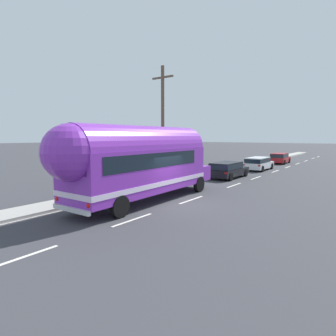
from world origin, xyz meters
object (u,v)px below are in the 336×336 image
(car_third, at_px, (280,158))
(painted_bus, at_px, (139,160))
(utility_pole, at_px, (163,124))
(car_lead, at_px, (227,169))
(car_second, at_px, (258,163))

(car_third, bearing_deg, painted_bus, -89.86)
(car_third, bearing_deg, utility_pole, -95.85)
(car_lead, xyz_separation_m, car_second, (0.21, 7.21, 0.01))
(utility_pole, xyz_separation_m, painted_bus, (2.35, -5.18, -2.12))
(painted_bus, relative_size, car_third, 2.71)
(car_second, distance_m, car_third, 8.99)
(painted_bus, distance_m, car_lead, 11.40)
(car_lead, height_order, car_second, same)
(utility_pole, height_order, painted_bus, utility_pole)
(car_lead, bearing_deg, utility_pole, -110.56)
(car_second, bearing_deg, utility_pole, -100.64)
(utility_pole, relative_size, car_second, 1.82)
(utility_pole, height_order, car_lead, utility_pole)
(utility_pole, relative_size, car_third, 1.97)
(utility_pole, distance_m, car_second, 14.04)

